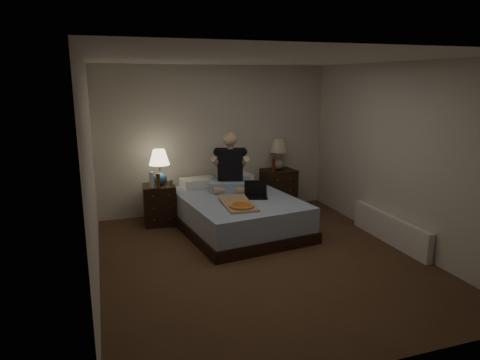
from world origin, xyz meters
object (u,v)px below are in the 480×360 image
object	(u,v)px
nightstand_right	(278,189)
person	(230,162)
pizza_box	(242,207)
lamp_left	(160,167)
water_bottle	(152,180)
laptop	(256,190)
nightstand_left	(160,205)
radiator	(390,229)
beer_bottle_left	(158,181)
lamp_right	(279,154)
soda_can	(172,182)
bed	(237,213)
beer_bottle_right	(273,165)

from	to	relation	value
nightstand_right	person	size ratio (longest dim) A/B	0.75
pizza_box	lamp_left	bearing A→B (deg)	127.32
water_bottle	laptop	bearing A→B (deg)	-23.48
nightstand_left	radiator	world-z (taller)	nightstand_left
water_bottle	pizza_box	world-z (taller)	water_bottle
nightstand_right	lamp_left	world-z (taller)	lamp_left
lamp_left	beer_bottle_left	distance (m)	0.29
lamp_right	soda_can	world-z (taller)	lamp_right
soda_can	laptop	world-z (taller)	laptop
water_bottle	person	world-z (taller)	person
lamp_left	radiator	world-z (taller)	lamp_left
bed	beer_bottle_right	world-z (taller)	beer_bottle_right
nightstand_right	laptop	size ratio (longest dim) A/B	2.06
lamp_left	person	world-z (taller)	person
water_bottle	beer_bottle_right	size ratio (longest dim) A/B	1.09
water_bottle	radiator	world-z (taller)	water_bottle
lamp_right	water_bottle	size ratio (longest dim) A/B	2.24
beer_bottle_left	laptop	world-z (taller)	beer_bottle_left
water_bottle	laptop	size ratio (longest dim) A/B	0.74
nightstand_left	laptop	distance (m)	1.59
beer_bottle_left	beer_bottle_right	bearing A→B (deg)	8.41
bed	lamp_right	size ratio (longest dim) A/B	3.73
lamp_left	pizza_box	size ratio (longest dim) A/B	0.74
water_bottle	laptop	world-z (taller)	water_bottle
soda_can	radiator	size ratio (longest dim) A/B	0.06
beer_bottle_right	lamp_right	bearing A→B (deg)	41.62
nightstand_right	beer_bottle_left	world-z (taller)	beer_bottle_left
soda_can	beer_bottle_left	bearing A→B (deg)	-155.15
bed	nightstand_right	size ratio (longest dim) A/B	2.98
soda_can	pizza_box	distance (m)	1.41
nightstand_right	water_bottle	xyz separation A→B (m)	(-2.27, -0.38, 0.41)
lamp_right	pizza_box	bearing A→B (deg)	-128.30
nightstand_right	water_bottle	world-z (taller)	water_bottle
person	radiator	distance (m)	2.58
nightstand_right	radiator	world-z (taller)	nightstand_right
laptop	radiator	bearing A→B (deg)	-15.80
lamp_right	pizza_box	distance (m)	1.96
lamp_right	beer_bottle_left	size ratio (longest dim) A/B	2.43
person	beer_bottle_left	bearing A→B (deg)	-164.43
lamp_right	pizza_box	xyz separation A→B (m)	(-1.19, -1.50, -0.42)
bed	beer_bottle_left	xyz separation A→B (m)	(-1.12, 0.44, 0.49)
nightstand_right	beer_bottle_right	world-z (taller)	beer_bottle_right
soda_can	lamp_right	bearing A→B (deg)	9.56
soda_can	radiator	xyz separation A→B (m)	(2.79, -1.75, -0.49)
person	laptop	world-z (taller)	person
water_bottle	radiator	bearing A→B (deg)	-28.66
nightstand_left	water_bottle	distance (m)	0.48
nightstand_right	lamp_right	size ratio (longest dim) A/B	1.25
lamp_right	beer_bottle_left	xyz separation A→B (m)	(-2.17, -0.43, -0.23)
bed	lamp_left	world-z (taller)	lamp_left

